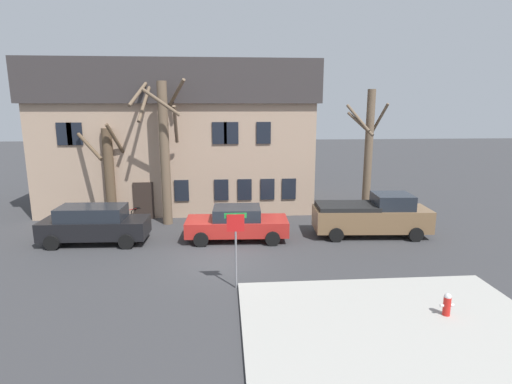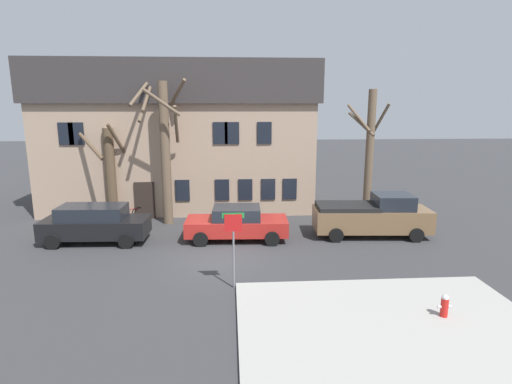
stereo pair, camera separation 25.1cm
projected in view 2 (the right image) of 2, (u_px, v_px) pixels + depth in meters
ground_plane at (219, 259)px, 17.10m from camera, size 120.00×120.00×0.00m
sidewalk_slab at (390, 326)px, 11.83m from camera, size 8.82×6.16×0.12m
building_main at (182, 134)px, 26.25m from camera, size 16.39×8.13×8.78m
tree_bare_near at (110, 170)px, 22.44m from camera, size 2.79×2.81×5.98m
tree_bare_mid at (164, 146)px, 21.48m from camera, size 2.87×2.62×7.91m
tree_bare_far at (369, 152)px, 22.63m from camera, size 2.20×2.19×7.15m
car_black_wagon at (95, 223)px, 19.06m from camera, size 4.85×2.13×1.77m
car_red_sedan at (237, 223)px, 19.48m from camera, size 4.86×2.26×1.61m
pickup_truck_brown at (373, 216)px, 19.99m from camera, size 5.65×2.41×2.09m
fire_hydrant at (445, 305)px, 12.19m from camera, size 0.42×0.22×0.70m
street_sign_pole at (233, 236)px, 14.05m from camera, size 0.76×0.07×2.72m
bicycle_leaning at (129, 214)px, 22.92m from camera, size 1.69×0.57×1.03m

